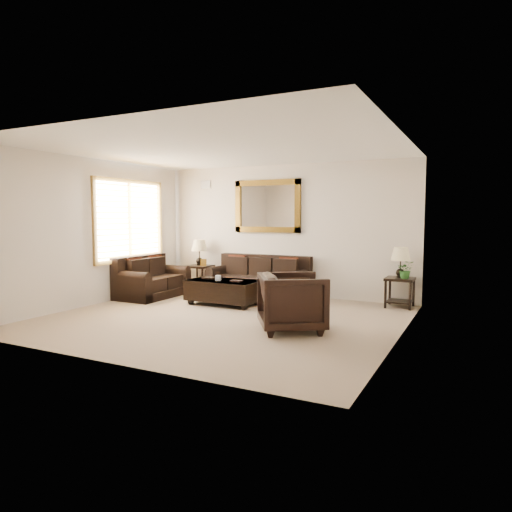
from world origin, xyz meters
The scene contains 11 objects.
room centered at (0.00, 0.00, 1.35)m, with size 5.51×5.01×2.71m.
window centered at (-2.70, 0.90, 1.55)m, with size 0.07×1.96×1.66m.
mirror centered at (-0.37, 2.47, 1.85)m, with size 1.50×0.06×1.10m.
air_vent centered at (-1.90, 2.48, 2.35)m, with size 0.25×0.02×0.18m, color #999999.
sofa centered at (-0.37, 2.10, 0.30)m, with size 2.04×0.88×0.83m.
loveseat centered at (-2.35, 1.07, 0.31)m, with size 0.88×1.48×0.83m.
end_table_left centered at (-1.90, 2.20, 0.73)m, with size 0.51×0.51×1.12m.
end_table_right centered at (2.40, 2.21, 0.71)m, with size 0.49×0.49×1.09m.
coffee_table centered at (-0.57, 1.00, 0.28)m, with size 1.35×0.74×0.57m.
armchair centered at (1.30, -0.23, 0.46)m, with size 0.89×0.83×0.91m, color black.
potted_plant centered at (2.51, 2.12, 0.66)m, with size 0.29×0.32×0.25m, color #23531C.
Camera 1 is at (3.73, -6.22, 1.64)m, focal length 32.00 mm.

